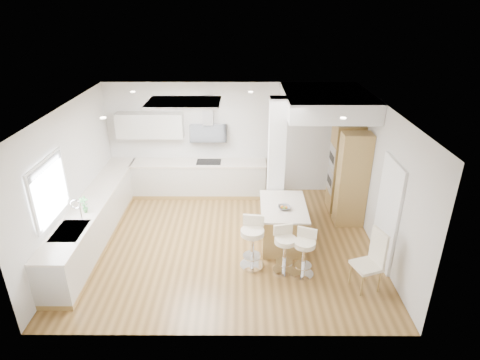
{
  "coord_description": "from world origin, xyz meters",
  "views": [
    {
      "loc": [
        0.31,
        -6.99,
        4.62
      ],
      "look_at": [
        0.28,
        0.4,
        1.24
      ],
      "focal_mm": 30.0,
      "sensor_mm": 36.0,
      "label": 1
    }
  ],
  "objects_px": {
    "bar_stool_a": "(252,240)",
    "dining_chair": "(372,258)",
    "bar_stool_b": "(285,247)",
    "bar_stool_c": "(304,251)",
    "peninsula": "(283,223)"
  },
  "relations": [
    {
      "from": "bar_stool_c",
      "to": "peninsula",
      "type": "bearing_deg",
      "value": 126.04
    },
    {
      "from": "bar_stool_b",
      "to": "bar_stool_a",
      "type": "bearing_deg",
      "value": 151.42
    },
    {
      "from": "bar_stool_b",
      "to": "dining_chair",
      "type": "relative_size",
      "value": 0.82
    },
    {
      "from": "bar_stool_b",
      "to": "bar_stool_c",
      "type": "relative_size",
      "value": 1.01
    },
    {
      "from": "bar_stool_c",
      "to": "dining_chair",
      "type": "height_order",
      "value": "dining_chair"
    },
    {
      "from": "bar_stool_a",
      "to": "bar_stool_c",
      "type": "height_order",
      "value": "bar_stool_a"
    },
    {
      "from": "peninsula",
      "to": "bar_stool_b",
      "type": "relative_size",
      "value": 1.53
    },
    {
      "from": "bar_stool_a",
      "to": "dining_chair",
      "type": "xyz_separation_m",
      "value": [
        2.02,
        -0.59,
        0.03
      ]
    },
    {
      "from": "bar_stool_a",
      "to": "bar_stool_b",
      "type": "height_order",
      "value": "bar_stool_a"
    },
    {
      "from": "bar_stool_a",
      "to": "bar_stool_b",
      "type": "bearing_deg",
      "value": -7.38
    },
    {
      "from": "peninsula",
      "to": "bar_stool_a",
      "type": "xyz_separation_m",
      "value": [
        -0.64,
        -0.82,
        0.14
      ]
    },
    {
      "from": "peninsula",
      "to": "dining_chair",
      "type": "relative_size",
      "value": 1.25
    },
    {
      "from": "dining_chair",
      "to": "bar_stool_a",
      "type": "bearing_deg",
      "value": 144.62
    },
    {
      "from": "peninsula",
      "to": "bar_stool_b",
      "type": "bearing_deg",
      "value": -92.39
    },
    {
      "from": "bar_stool_a",
      "to": "bar_stool_b",
      "type": "relative_size",
      "value": 1.11
    }
  ]
}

